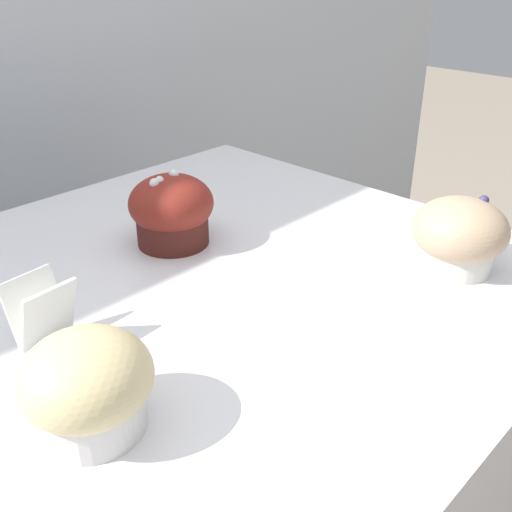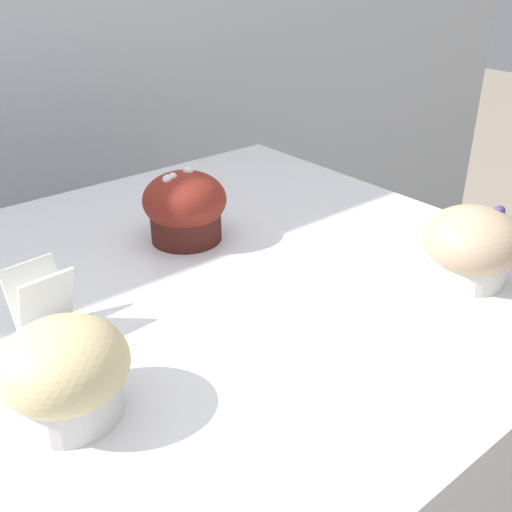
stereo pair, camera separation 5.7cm
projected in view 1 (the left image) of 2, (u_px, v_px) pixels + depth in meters
The scene contains 4 objects.
muffin_front_center at pixel (459, 235), 0.62m from camera, with size 0.10×0.10×0.08m.
muffin_back_left at pixel (172, 210), 0.68m from camera, with size 0.10×0.10×0.09m.
muffin_back_right at pixel (88, 385), 0.41m from camera, with size 0.09×0.09×0.08m.
price_card at pixel (42, 311), 0.51m from camera, with size 0.05×0.05×0.06m.
Camera 1 is at (-0.19, -0.41, 1.19)m, focal length 42.00 mm.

